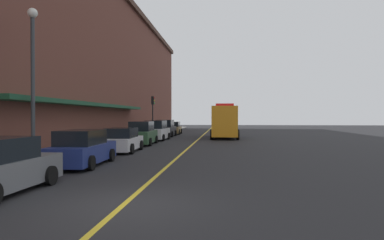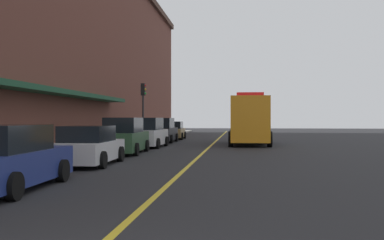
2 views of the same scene
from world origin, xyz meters
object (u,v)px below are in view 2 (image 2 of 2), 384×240
at_px(parked_car_1, 6,159).
at_px(parked_car_2, 89,146).
at_px(parked_car_5, 162,131).
at_px(parking_meter_0, 78,135).
at_px(parked_car_3, 124,137).
at_px(parked_car_4, 147,134).
at_px(parked_car_6, 172,131).
at_px(traffic_light_near, 143,101).
at_px(parking_meter_2, 141,129).
at_px(parking_meter_1, 122,131).
at_px(utility_truck, 249,121).

xyz_separation_m(parked_car_1, parked_car_2, (-0.00, 6.17, -0.05)).
xyz_separation_m(parked_car_5, parking_meter_0, (-1.33, -14.13, 0.19)).
bearing_deg(parked_car_3, parked_car_4, -3.42).
bearing_deg(parked_car_6, parked_car_1, 178.22).
xyz_separation_m(parked_car_3, parking_meter_0, (-1.37, -3.02, 0.20)).
xyz_separation_m(parked_car_5, parked_car_6, (0.02, 5.30, -0.12)).
relative_size(parked_car_4, traffic_light_near, 0.99).
relative_size(parked_car_1, parking_meter_0, 3.66).
height_order(parked_car_3, parked_car_6, parked_car_3).
relative_size(parked_car_1, parking_meter_2, 3.66).
bearing_deg(parking_meter_2, parking_meter_0, -90.00).
distance_m(parked_car_3, parking_meter_1, 4.85).
height_order(utility_truck, traffic_light_near, traffic_light_near).
bearing_deg(parked_car_5, parking_meter_2, 129.57).
xyz_separation_m(parking_meter_1, parking_meter_2, (0.00, 5.38, 0.00)).
bearing_deg(utility_truck, parking_meter_1, -59.65).
xyz_separation_m(parking_meter_0, parking_meter_2, (0.00, 13.04, 0.00)).
distance_m(parked_car_4, traffic_light_near, 5.85).
xyz_separation_m(parked_car_2, parking_meter_2, (-1.44, 15.68, 0.33)).
height_order(utility_truck, parking_meter_0, utility_truck).
xyz_separation_m(parked_car_1, parked_car_3, (-0.07, 11.82, 0.09)).
distance_m(parked_car_1, parked_car_6, 28.24).
bearing_deg(parked_car_5, parked_car_3, -179.59).
xyz_separation_m(parked_car_5, utility_truck, (6.61, -1.84, 0.79)).
xyz_separation_m(parked_car_2, parked_car_3, (-0.07, 5.65, 0.14)).
bearing_deg(parked_car_1, traffic_light_near, 1.32).
height_order(parked_car_6, traffic_light_near, traffic_light_near).
height_order(utility_truck, parking_meter_1, utility_truck).
bearing_deg(traffic_light_near, parking_meter_0, -90.26).
bearing_deg(parking_meter_0, parked_car_1, -80.72).
relative_size(parked_car_2, parked_car_4, 1.05).
height_order(parked_car_2, parked_car_6, parked_car_6).
height_order(parked_car_4, parked_car_6, parked_car_4).
bearing_deg(traffic_light_near, parking_meter_1, -90.62).
bearing_deg(parking_meter_1, parked_car_6, 83.47).
xyz_separation_m(parked_car_6, traffic_light_near, (-1.29, -6.05, 2.41)).
xyz_separation_m(parked_car_2, traffic_light_near, (-1.37, 16.02, 2.43)).
relative_size(parked_car_6, parking_meter_2, 3.27).
distance_m(parked_car_3, parking_meter_2, 10.12).
bearing_deg(parking_meter_2, parked_car_1, -86.23).
height_order(parked_car_1, parked_car_3, parked_car_3).
height_order(parked_car_4, parked_car_5, parked_car_4).
relative_size(parked_car_4, utility_truck, 0.52).
bearing_deg(parking_meter_0, parked_car_2, -61.38).
height_order(parked_car_3, traffic_light_near, traffic_light_near).
xyz_separation_m(parked_car_4, parking_meter_2, (-1.48, 4.85, 0.19)).
bearing_deg(parking_meter_0, parked_car_4, 79.77).
xyz_separation_m(utility_truck, traffic_light_near, (-7.88, 1.10, 1.50)).
relative_size(parked_car_3, utility_truck, 0.57).
bearing_deg(parked_car_4, parked_car_5, 3.39).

